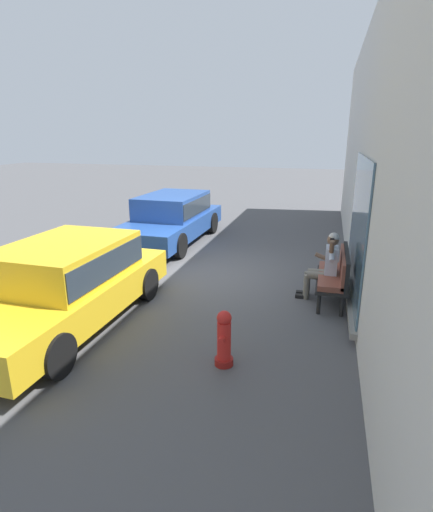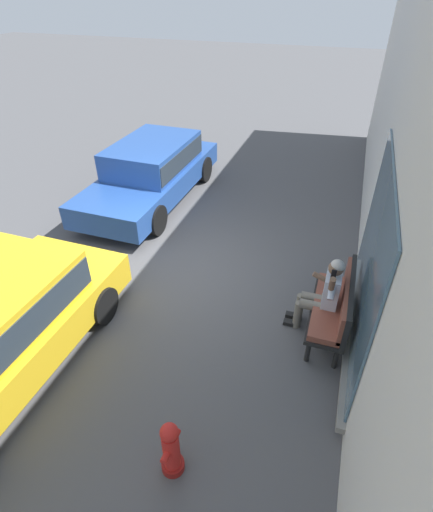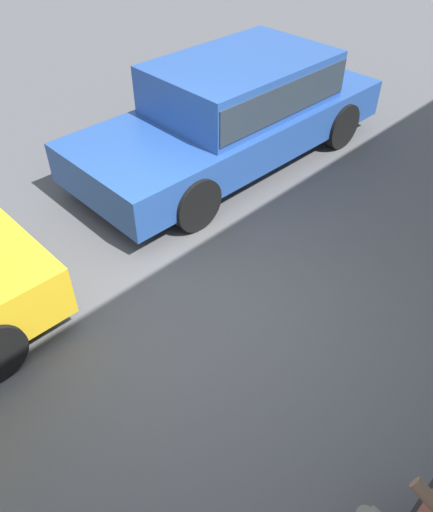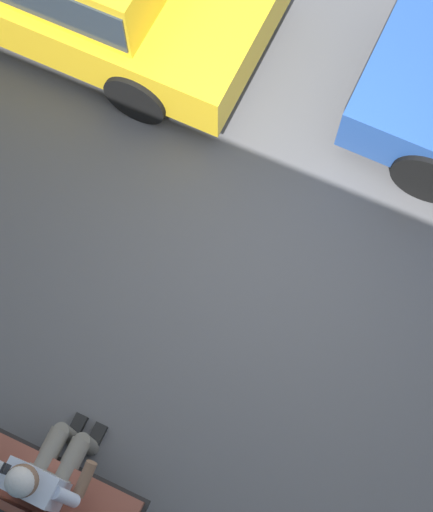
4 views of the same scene
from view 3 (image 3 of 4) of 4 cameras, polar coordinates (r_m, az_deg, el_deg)
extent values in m
plane|color=#4C4C4F|center=(4.94, -4.05, -6.66)|extent=(60.00, 60.00, 0.00)
cylinder|color=brown|center=(3.35, 23.43, -24.28)|extent=(0.08, 0.27, 0.17)
cube|color=#23478E|center=(7.07, 1.70, 14.56)|extent=(4.62, 1.83, 0.52)
cube|color=#23478E|center=(6.96, 2.92, 19.22)|extent=(2.41, 1.59, 0.62)
cube|color=#28333D|center=(6.96, 2.92, 19.22)|extent=(2.36, 1.62, 0.44)
cylinder|color=black|center=(5.78, -2.37, 5.97)|extent=(0.66, 0.19, 0.66)
cylinder|color=black|center=(6.95, -11.91, 11.56)|extent=(0.66, 0.19, 0.66)
cylinder|color=black|center=(7.70, 14.03, 14.25)|extent=(0.66, 0.19, 0.66)
cylinder|color=black|center=(8.61, 4.51, 18.18)|extent=(0.66, 0.19, 0.66)
camera|label=1|loc=(6.07, -123.72, -32.01)|focal=28.00mm
camera|label=2|loc=(3.50, -135.38, -13.89)|focal=28.00mm
camera|label=4|loc=(3.96, 101.64, 59.89)|focal=55.00mm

